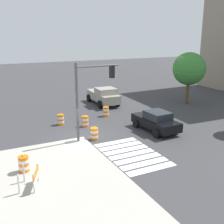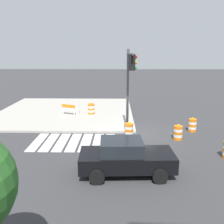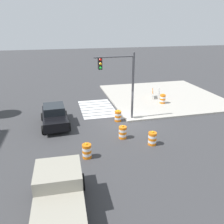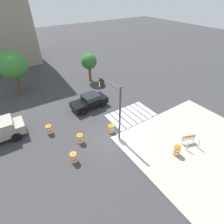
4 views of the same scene
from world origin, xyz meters
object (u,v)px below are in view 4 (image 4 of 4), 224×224
object	(u,v)px
traffic_barrel_median_near	(111,129)
traffic_barrel_near_corner	(74,158)
traffic_barrel_median_far	(80,139)
traffic_light_pole	(112,100)
street_tree_streetside_near	(89,62)
street_tree_streetside_mid	(13,65)
sports_car	(90,101)
traffic_barrel_crosswalk_end	(49,129)
construction_barricade	(189,139)
traffic_barrel_on_sidewalk	(177,150)

from	to	relation	value
traffic_barrel_median_near	traffic_barrel_near_corner	bearing A→B (deg)	-165.04
traffic_barrel_median_far	traffic_light_pole	size ratio (longest dim) A/B	0.19
street_tree_streetside_near	street_tree_streetside_mid	size ratio (longest dim) A/B	0.73
sports_car	traffic_barrel_crosswalk_end	xyz separation A→B (m)	(-5.48, -1.82, -0.36)
construction_barricade	traffic_light_pole	bearing A→B (deg)	133.01
sports_car	street_tree_streetside_mid	bearing A→B (deg)	125.41
traffic_barrel_median_near	traffic_light_pole	distance (m)	3.46
traffic_light_pole	street_tree_streetside_mid	bearing A→B (deg)	112.35
traffic_barrel_near_corner	traffic_barrel_crosswalk_end	bearing A→B (deg)	97.33
traffic_barrel_crosswalk_end	street_tree_streetside_near	size ratio (longest dim) A/B	0.25
traffic_barrel_median_far	traffic_barrel_on_sidewalk	xyz separation A→B (m)	(6.13, -5.97, 0.15)
traffic_barrel_near_corner	traffic_barrel_median_far	world-z (taller)	same
sports_car	construction_barricade	bearing A→B (deg)	-66.88
traffic_barrel_median_far	street_tree_streetside_near	world-z (taller)	street_tree_streetside_near
traffic_light_pole	traffic_barrel_median_near	bearing A→B (deg)	96.95
traffic_barrel_median_near	traffic_barrel_crosswalk_end	bearing A→B (deg)	146.68
traffic_barrel_median_near	construction_barricade	size ratio (longest dim) A/B	0.71
traffic_barrel_near_corner	sports_car	bearing A→B (deg)	52.42
traffic_barrel_on_sidewalk	construction_barricade	xyz separation A→B (m)	(1.86, 0.14, 0.12)
traffic_barrel_crosswalk_end	traffic_light_pole	bearing A→B (deg)	-34.19
traffic_barrel_median_near	street_tree_streetside_mid	world-z (taller)	street_tree_streetside_mid
street_tree_streetside_near	traffic_barrel_crosswalk_end	bearing A→B (deg)	-137.42
sports_car	traffic_barrel_median_near	bearing A→B (deg)	-94.43
traffic_barrel_near_corner	construction_barricade	xyz separation A→B (m)	(9.39, -4.14, 0.27)
sports_car	traffic_barrel_median_far	bearing A→B (deg)	-126.83
traffic_barrel_near_corner	traffic_light_pole	size ratio (longest dim) A/B	0.19
traffic_barrel_crosswalk_end	traffic_light_pole	distance (m)	7.07
traffic_barrel_crosswalk_end	street_tree_streetside_mid	world-z (taller)	street_tree_streetside_mid
construction_barricade	street_tree_streetside_mid	world-z (taller)	street_tree_streetside_mid
traffic_barrel_median_near	traffic_light_pole	bearing A→B (deg)	-83.05
traffic_barrel_near_corner	traffic_barrel_median_far	xyz separation A→B (m)	(1.39, 1.68, 0.00)
traffic_barrel_crosswalk_end	traffic_barrel_median_far	size ratio (longest dim) A/B	1.00
traffic_barrel_near_corner	street_tree_streetside_near	distance (m)	15.51
traffic_barrel_near_corner	traffic_barrel_on_sidewalk	size ratio (longest dim) A/B	1.00
traffic_barrel_near_corner	traffic_barrel_on_sidewalk	distance (m)	8.66
traffic_barrel_median_far	construction_barricade	size ratio (longest dim) A/B	0.71
traffic_barrel_median_far	street_tree_streetside_near	size ratio (longest dim) A/B	0.25
traffic_barrel_median_far	traffic_barrel_crosswalk_end	bearing A→B (deg)	124.68
sports_car	street_tree_streetside_near	world-z (taller)	street_tree_streetside_near
traffic_barrel_crosswalk_end	street_tree_streetside_near	world-z (taller)	street_tree_streetside_near
traffic_barrel_crosswalk_end	street_tree_streetside_mid	distance (m)	10.91
sports_car	street_tree_streetside_near	bearing A→B (deg)	61.43
traffic_barrel_crosswalk_end	traffic_barrel_median_near	xyz separation A→B (m)	(5.08, -3.34, 0.00)
traffic_barrel_median_far	traffic_barrel_on_sidewalk	world-z (taller)	traffic_barrel_on_sidewalk
sports_car	traffic_barrel_median_near	world-z (taller)	sports_car
sports_car	traffic_barrel_crosswalk_end	size ratio (longest dim) A/B	4.29
traffic_barrel_median_far	street_tree_streetside_mid	xyz separation A→B (m)	(-2.56, 13.22, 3.39)
traffic_barrel_on_sidewalk	traffic_light_pole	world-z (taller)	traffic_light_pole
sports_car	traffic_barrel_on_sidewalk	size ratio (longest dim) A/B	4.29
traffic_barrel_near_corner	street_tree_streetside_near	size ratio (longest dim) A/B	0.25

